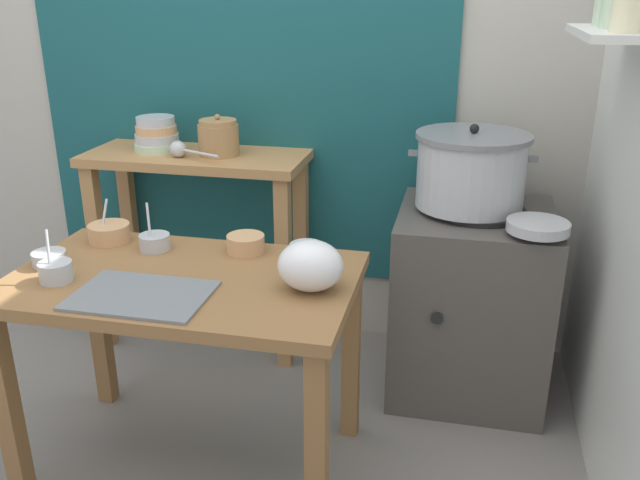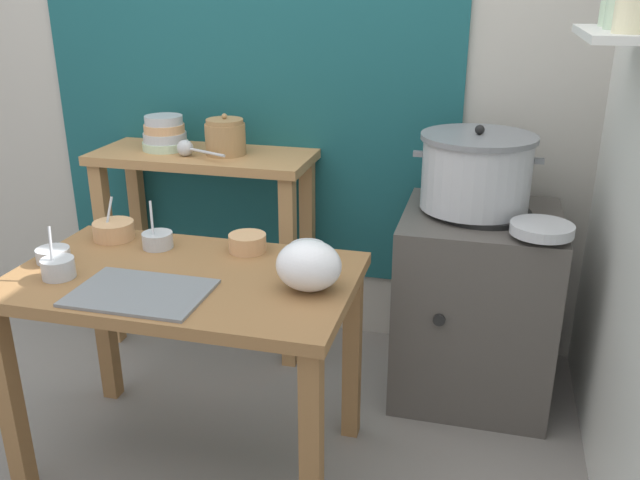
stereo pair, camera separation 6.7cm
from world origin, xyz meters
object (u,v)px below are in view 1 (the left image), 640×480
Objects in this scene: prep_table at (185,307)px; steamer_pot at (471,170)px; back_shelf_table at (199,202)px; ladle at (180,149)px; stove_block at (470,301)px; plastic_bag at (310,266)px; prep_bowl_5 at (56,271)px; clay_pot at (219,138)px; wide_pan at (538,226)px; serving_tray at (141,295)px; bowl_stack_enamel at (157,135)px; prep_bowl_3 at (49,258)px; prep_bowl_0 at (155,241)px; prep_bowl_4 at (306,249)px; prep_bowl_1 at (246,243)px; prep_bowl_2 at (109,232)px.

steamer_pot reaches higher than prep_table.
back_shelf_table is 0.27m from ladle.
stove_block is 3.90× the size of plastic_bag.
clay_pot is at bearing 79.22° from prep_bowl_5.
ladle is 1.16× the size of wide_pan.
prep_bowl_5 reaches higher than plastic_bag.
back_shelf_table is 1.04m from serving_tray.
ladle is at bearing -113.51° from back_shelf_table.
ladle reaches higher than wide_pan.
steamer_pot is (1.17, -0.11, 0.24)m from back_shelf_table.
prep_bowl_5 is (-0.18, -0.97, -0.22)m from clay_pot.
bowl_stack_enamel reaches higher than prep_table.
stove_block reaches higher than prep_bowl_3.
steamer_pot reaches higher than prep_bowl_0.
stove_block is 0.51m from wide_pan.
prep_bowl_5 is (-0.31, 0.05, 0.03)m from serving_tray.
plastic_bag is (-0.45, -0.74, -0.13)m from steamer_pot.
ladle reaches higher than prep_bowl_4.
ladle is 1.93× the size of prep_bowl_1.
bowl_stack_enamel is 1.64m from wide_pan.
prep_bowl_5 is at bearing -144.25° from prep_bowl_1.
wide_pan is 1.67× the size of prep_bowl_1.
prep_table is at bearing -141.92° from stove_block.
steamer_pot is 3.69× the size of prep_bowl_1.
serving_tray is at bearing -70.51° from prep_bowl_0.
prep_bowl_1 is (0.13, 0.24, 0.14)m from prep_table.
prep_bowl_1 is at bearing -62.60° from clay_pot.
back_shelf_table is at bearing 174.61° from steamer_pot.
back_shelf_table is at bearing 109.18° from prep_table.
bowl_stack_enamel is 1.24× the size of prep_bowl_5.
back_shelf_table is 0.75m from prep_bowl_1.
steamer_pot is at bearing 34.66° from prep_bowl_5.
prep_bowl_2 is (-0.05, -0.54, -0.18)m from ladle.
plastic_bag is 0.83m from prep_bowl_2.
back_shelf_table is 8.32× the size of prep_bowl_4.
prep_bowl_4 is at bearing 6.17° from prep_bowl_0.
wide_pan reaches higher than prep_bowl_4.
clay_pot is 0.83m from prep_bowl_4.
plastic_bag is 0.92× the size of wide_pan.
back_shelf_table reaches higher than prep_table.
stove_block is 3.10× the size of ladle.
steamer_pot is 2.93× the size of prep_bowl_0.
plastic_bag is at bearing 18.62° from serving_tray.
prep_bowl_5 is at bearing -146.81° from stove_block.
ladle is 0.91m from prep_bowl_5.
clay_pot is 1.07× the size of prep_bowl_0.
wide_pan is at bearing 17.94° from prep_bowl_3.
steamer_pot is 0.88m from plastic_bag.
prep_bowl_0 is 0.53m from prep_bowl_4.
prep_table is 0.90m from ladle.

